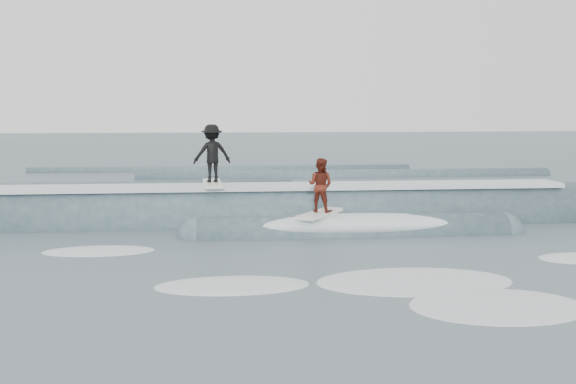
{
  "coord_description": "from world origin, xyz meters",
  "views": [
    {
      "loc": [
        -1.8,
        -15.2,
        3.64
      ],
      "look_at": [
        0.0,
        3.99,
        1.1
      ],
      "focal_mm": 40.0,
      "sensor_mm": 36.0,
      "label": 1
    }
  ],
  "objects": [
    {
      "name": "surfer_red",
      "position": [
        0.82,
        2.79,
        1.33
      ],
      "size": [
        1.57,
        1.97,
        1.65
      ],
      "color": "white",
      "rests_on": "ground"
    },
    {
      "name": "breaking_wave",
      "position": [
        0.27,
        4.66,
        0.04
      ],
      "size": [
        22.37,
        3.93,
        2.3
      ],
      "color": "#334C56",
      "rests_on": "ground"
    },
    {
      "name": "ground",
      "position": [
        0.0,
        0.0,
        0.0
      ],
      "size": [
        160.0,
        160.0,
        0.0
      ],
      "primitive_type": "plane",
      "color": "#384A52",
      "rests_on": "ground"
    },
    {
      "name": "surfer_black",
      "position": [
        -2.3,
        4.99,
        2.15
      ],
      "size": [
        1.29,
        2.03,
        1.91
      ],
      "color": "white",
      "rests_on": "ground"
    },
    {
      "name": "whitewater",
      "position": [
        0.37,
        -1.75,
        0.0
      ],
      "size": [
        17.53,
        8.15,
        0.1
      ],
      "color": "white",
      "rests_on": "ground"
    },
    {
      "name": "far_swells",
      "position": [
        -1.84,
        17.65,
        0.0
      ],
      "size": [
        36.35,
        8.65,
        0.8
      ],
      "color": "#334C56",
      "rests_on": "ground"
    }
  ]
}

